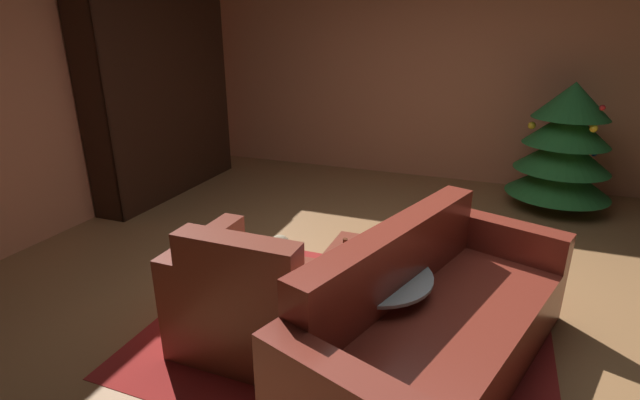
# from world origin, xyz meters

# --- Properties ---
(ground_plane) EXTENTS (7.47, 7.47, 0.00)m
(ground_plane) POSITION_xyz_m (0.00, 0.00, 0.00)
(ground_plane) COLOR #9E6D41
(wall_back) EXTENTS (6.34, 0.06, 2.76)m
(wall_back) POSITION_xyz_m (0.00, 3.09, 1.38)
(wall_back) COLOR tan
(wall_back) RESTS_ON ground
(wall_left) EXTENTS (0.06, 6.23, 2.76)m
(wall_left) POSITION_xyz_m (-3.14, 0.00, 1.38)
(wall_left) COLOR tan
(wall_left) RESTS_ON ground
(area_rug) EXTENTS (2.45, 1.90, 0.01)m
(area_rug) POSITION_xyz_m (-0.10, -0.50, 0.00)
(area_rug) COLOR maroon
(area_rug) RESTS_ON ground
(bookshelf_unit) EXTENTS (0.36, 2.06, 2.24)m
(bookshelf_unit) POSITION_xyz_m (-2.88, 1.55, 1.08)
(bookshelf_unit) COLOR black
(bookshelf_unit) RESTS_ON ground
(armchair_red) EXTENTS (0.98, 0.76, 0.83)m
(armchair_red) POSITION_xyz_m (-0.53, -0.81, 0.30)
(armchair_red) COLOR brown
(armchair_red) RESTS_ON ground
(couch_red) EXTENTS (1.41, 2.14, 0.81)m
(couch_red) POSITION_xyz_m (0.44, -0.66, 0.28)
(couch_red) COLOR maroon
(couch_red) RESTS_ON ground
(coffee_table) EXTENTS (0.69, 0.69, 0.48)m
(coffee_table) POSITION_xyz_m (0.07, -0.56, 0.43)
(coffee_table) COLOR black
(coffee_table) RESTS_ON ground
(book_stack_on_table) EXTENTS (0.22, 0.18, 0.10)m
(book_stack_on_table) POSITION_xyz_m (0.01, -0.60, 0.53)
(book_stack_on_table) COLOR #2C4E85
(book_stack_on_table) RESTS_ON coffee_table
(bottle_on_table) EXTENTS (0.07, 0.07, 0.26)m
(bottle_on_table) POSITION_xyz_m (-0.07, -0.69, 0.58)
(bottle_on_table) COLOR #572D1B
(bottle_on_table) RESTS_ON coffee_table
(decorated_tree) EXTENTS (1.04, 1.04, 1.33)m
(decorated_tree) POSITION_xyz_m (1.33, 2.38, 0.67)
(decorated_tree) COLOR brown
(decorated_tree) RESTS_ON ground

